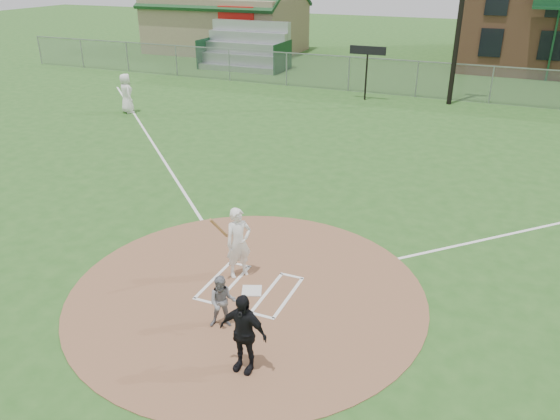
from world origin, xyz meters
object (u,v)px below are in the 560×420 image
at_px(home_plate, 252,291).
at_px(umpire, 243,333).
at_px(catcher, 222,302).
at_px(batter_at_plate, 238,243).
at_px(ondeck_player, 126,93).

xyz_separation_m(home_plate, umpire, (1.02, -2.46, 0.81)).
height_order(home_plate, catcher, catcher).
xyz_separation_m(home_plate, catcher, (0.01, -1.43, 0.59)).
relative_size(umpire, batter_at_plate, 0.92).
bearing_deg(home_plate, ondeck_player, 136.02).
distance_m(catcher, umpire, 1.45).
distance_m(home_plate, ondeck_player, 18.24).
height_order(home_plate, ondeck_player, ondeck_player).
xyz_separation_m(home_plate, batter_at_plate, (-0.61, 0.56, 0.89)).
distance_m(catcher, ondeck_player, 19.26).
distance_m(ondeck_player, batter_at_plate, 17.39).
relative_size(home_plate, batter_at_plate, 0.26).
bearing_deg(batter_at_plate, umpire, -61.78).
xyz_separation_m(catcher, umpire, (1.00, -1.03, 0.22)).
relative_size(home_plate, catcher, 0.38).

